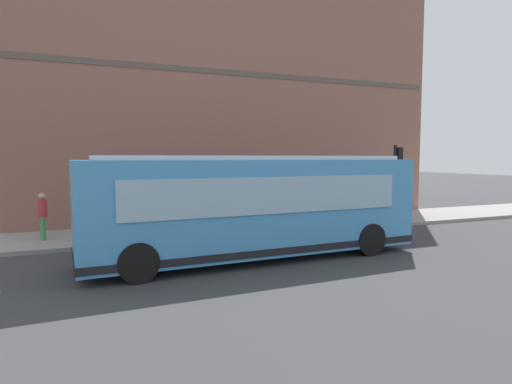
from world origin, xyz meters
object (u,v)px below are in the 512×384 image
object	(u,v)px
pedestrian_near_hydrant	(216,201)
pedestrian_by_light_pole	(42,213)
traffic_light_near_corner	(397,168)
newspaper_vending_box	(360,213)
fire_hydrant	(278,218)
pedestrian_near_building_entrance	(100,210)
pedestrian_walking_along_curb	(326,200)
city_bus_nearside	(254,207)

from	to	relation	value
pedestrian_near_hydrant	pedestrian_by_light_pole	world-z (taller)	pedestrian_near_hydrant
traffic_light_near_corner	newspaper_vending_box	distance (m)	2.60
fire_hydrant	pedestrian_near_building_entrance	bearing A→B (deg)	90.40
newspaper_vending_box	pedestrian_near_hydrant	bearing A→B (deg)	67.28
pedestrian_walking_along_curb	pedestrian_by_light_pole	bearing A→B (deg)	87.51
pedestrian_by_light_pole	newspaper_vending_box	xyz separation A→B (m)	(-1.00, -12.57, -0.49)
pedestrian_by_light_pole	traffic_light_near_corner	bearing A→B (deg)	-95.11
pedestrian_near_building_entrance	pedestrian_near_hydrant	bearing A→B (deg)	-67.22
traffic_light_near_corner	city_bus_nearside	bearing A→B (deg)	112.64
pedestrian_walking_along_curb	newspaper_vending_box	size ratio (longest dim) A/B	1.96
pedestrian_near_building_entrance	pedestrian_by_light_pole	bearing A→B (deg)	72.59
pedestrian_walking_along_curb	pedestrian_by_light_pole	distance (m)	11.13
pedestrian_near_building_entrance	pedestrian_walking_along_curb	distance (m)	9.25
pedestrian_near_hydrant	newspaper_vending_box	xyz separation A→B (m)	(-2.45, -5.85, -0.54)
pedestrian_near_hydrant	pedestrian_walking_along_curb	world-z (taller)	pedestrian_walking_along_curb
traffic_light_near_corner	fire_hydrant	distance (m)	5.91
city_bus_nearside	fire_hydrant	distance (m)	5.13
city_bus_nearside	traffic_light_near_corner	bearing A→B (deg)	-67.36
pedestrian_near_hydrant	pedestrian_near_building_entrance	bearing A→B (deg)	112.78
traffic_light_near_corner	pedestrian_near_building_entrance	world-z (taller)	traffic_light_near_corner
newspaper_vending_box	pedestrian_near_building_entrance	bearing A→B (deg)	87.80
pedestrian_near_hydrant	newspaper_vending_box	bearing A→B (deg)	-112.72
pedestrian_near_hydrant	pedestrian_walking_along_curb	bearing A→B (deg)	-113.76
pedestrian_near_building_entrance	pedestrian_walking_along_curb	world-z (taller)	pedestrian_near_building_entrance
pedestrian_near_building_entrance	city_bus_nearside	bearing A→B (deg)	-134.91
city_bus_nearside	traffic_light_near_corner	world-z (taller)	traffic_light_near_corner
traffic_light_near_corner	pedestrian_near_building_entrance	size ratio (longest dim) A/B	1.92
pedestrian_walking_along_curb	newspaper_vending_box	distance (m)	1.64
pedestrian_near_building_entrance	newspaper_vending_box	xyz separation A→B (m)	(-0.41, -10.70, -0.58)
traffic_light_near_corner	pedestrian_near_building_entrance	distance (m)	12.52
fire_hydrant	newspaper_vending_box	bearing A→B (deg)	-96.92
traffic_light_near_corner	pedestrian_near_hydrant	distance (m)	8.17
pedestrian_walking_along_curb	traffic_light_near_corner	bearing A→B (deg)	-104.06
pedestrian_near_hydrant	traffic_light_near_corner	bearing A→B (deg)	-109.84
fire_hydrant	pedestrian_near_hydrant	xyz separation A→B (m)	(1.99, 2.07, 0.63)
pedestrian_walking_along_curb	newspaper_vending_box	world-z (taller)	pedestrian_walking_along_curb
traffic_light_near_corner	newspaper_vending_box	xyz separation A→B (m)	(0.28, 1.72, -1.93)
city_bus_nearside	fire_hydrant	world-z (taller)	city_bus_nearside
pedestrian_by_light_pole	newspaper_vending_box	size ratio (longest dim) A/B	1.82
pedestrian_near_building_entrance	pedestrian_by_light_pole	size ratio (longest dim) A/B	1.09
pedestrian_near_building_entrance	pedestrian_walking_along_curb	size ratio (longest dim) A/B	1.01
fire_hydrant	pedestrian_by_light_pole	size ratio (longest dim) A/B	0.45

